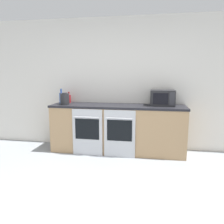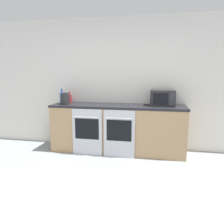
# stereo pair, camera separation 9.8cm
# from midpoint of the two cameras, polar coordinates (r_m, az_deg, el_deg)

# --- Properties ---
(ground_plane) EXTENTS (16.00, 16.00, 0.00)m
(ground_plane) POSITION_cam_midpoint_polar(r_m,az_deg,el_deg) (2.53, -7.94, -26.56)
(ground_plane) COLOR gray
(wall_back) EXTENTS (10.00, 0.06, 2.60)m
(wall_back) POSITION_cam_midpoint_polar(r_m,az_deg,el_deg) (4.45, 1.47, 7.29)
(wall_back) COLOR silver
(wall_back) RESTS_ON ground_plane
(counter_back) EXTENTS (2.56, 0.62, 0.92)m
(counter_back) POSITION_cam_midpoint_polar(r_m,az_deg,el_deg) (4.25, 0.77, -4.30)
(counter_back) COLOR tan
(counter_back) RESTS_ON ground_plane
(oven_left) EXTENTS (0.56, 0.06, 0.87)m
(oven_left) POSITION_cam_midpoint_polar(r_m,az_deg,el_deg) (4.07, -7.14, -5.25)
(oven_left) COLOR #B7BABF
(oven_left) RESTS_ON ground_plane
(oven_right) EXTENTS (0.56, 0.06, 0.87)m
(oven_right) POSITION_cam_midpoint_polar(r_m,az_deg,el_deg) (3.94, 1.27, -5.69)
(oven_right) COLOR #B7BABF
(oven_right) RESTS_ON ground_plane
(microwave) EXTENTS (0.45, 0.37, 0.29)m
(microwave) POSITION_cam_midpoint_polar(r_m,az_deg,el_deg) (4.18, 12.38, 3.67)
(microwave) COLOR #232326
(microwave) RESTS_ON counter_back
(bottle_blue) EXTENTS (0.08, 0.08, 0.29)m
(bottle_blue) POSITION_cam_midpoint_polar(r_m,az_deg,el_deg) (4.50, -13.70, 3.63)
(bottle_blue) COLOR #234793
(bottle_blue) RESTS_ON counter_back
(bottle_red) EXTENTS (0.08, 0.08, 0.22)m
(bottle_red) POSITION_cam_midpoint_polar(r_m,az_deg,el_deg) (4.60, -11.79, 3.48)
(bottle_red) COLOR maroon
(bottle_red) RESTS_ON counter_back
(kettle) EXTENTS (0.17, 0.17, 0.23)m
(kettle) POSITION_cam_midpoint_polar(r_m,az_deg,el_deg) (4.31, -12.87, 3.35)
(kettle) COLOR #232326
(kettle) RESTS_ON counter_back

